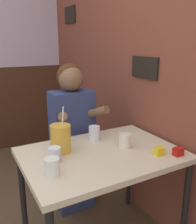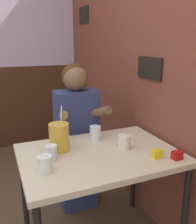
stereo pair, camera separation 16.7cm
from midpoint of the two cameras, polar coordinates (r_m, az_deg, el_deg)
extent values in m
cube|color=brown|center=(2.51, 5.92, 14.21)|extent=(0.06, 4.47, 2.70)
cube|color=black|center=(3.21, -1.68, 21.27)|extent=(0.02, 0.30, 0.19)
cube|color=black|center=(1.94, 14.16, 9.71)|extent=(0.02, 0.30, 0.16)
cube|color=beige|center=(1.61, 3.32, -9.85)|extent=(0.99, 0.71, 0.04)
cylinder|color=black|center=(1.83, 21.83, -21.18)|extent=(0.04, 0.04, 0.70)
cylinder|color=black|center=(1.94, -14.03, -17.96)|extent=(0.04, 0.04, 0.70)
cylinder|color=black|center=(2.23, 10.33, -13.06)|extent=(0.04, 0.04, 0.70)
cube|color=navy|center=(2.27, -2.44, -15.39)|extent=(0.31, 0.20, 0.48)
cube|color=navy|center=(2.05, -2.61, -2.87)|extent=(0.34, 0.20, 0.56)
sphere|color=#472814|center=(1.99, -3.00, 8.22)|extent=(0.20, 0.20, 0.20)
sphere|color=brown|center=(1.97, -2.74, 7.70)|extent=(0.20, 0.20, 0.20)
cylinder|color=brown|center=(1.85, -5.09, -1.02)|extent=(0.14, 0.27, 0.15)
cylinder|color=brown|center=(1.94, 2.55, -0.12)|extent=(0.14, 0.27, 0.15)
cylinder|color=gold|center=(1.61, -5.94, -5.80)|extent=(0.13, 0.13, 0.18)
cylinder|color=white|center=(1.57, -5.41, -0.94)|extent=(0.01, 0.04, 0.14)
cylinder|color=silver|center=(1.79, 2.04, -4.84)|extent=(0.08, 0.08, 0.10)
cylinder|color=silver|center=(1.38, -8.63, -11.77)|extent=(0.08, 0.08, 0.09)
cylinder|color=silver|center=(1.67, 8.87, -6.72)|extent=(0.08, 0.08, 0.09)
cylinder|color=silver|center=(1.51, -7.63, -9.23)|extent=(0.08, 0.08, 0.09)
cube|color=#B7140F|center=(1.61, 20.54, -9.31)|extent=(0.06, 0.04, 0.05)
cube|color=yellow|center=(1.59, 16.32, -9.25)|extent=(0.06, 0.04, 0.05)
camera|label=1|loc=(0.08, -87.14, 0.80)|focal=40.00mm
camera|label=2|loc=(0.08, 92.86, -0.80)|focal=40.00mm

